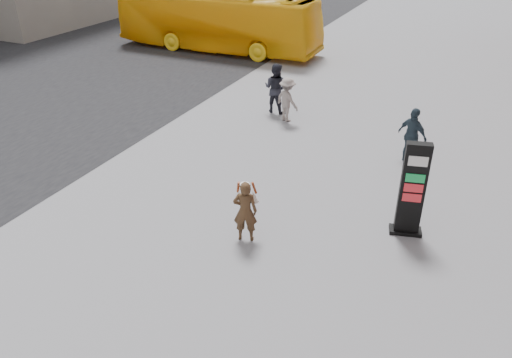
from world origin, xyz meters
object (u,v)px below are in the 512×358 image
at_px(info_pylon, 412,190).
at_px(bus, 217,21).
at_px(woman, 245,210).
at_px(pedestrian_c, 412,136).
at_px(pedestrian_b, 287,100).
at_px(pedestrian_a, 276,88).

relative_size(info_pylon, bus, 0.21).
bearing_deg(info_pylon, bus, 119.23).
distance_m(woman, pedestrian_c, 6.37).
height_order(info_pylon, pedestrian_b, info_pylon).
relative_size(info_pylon, woman, 1.53).
height_order(pedestrian_b, pedestrian_c, pedestrian_c).
distance_m(woman, pedestrian_a, 8.31).
bearing_deg(bus, pedestrian_c, -128.23).
xyz_separation_m(bus, pedestrian_c, (11.76, -9.36, -0.69)).
bearing_deg(pedestrian_a, woman, 112.74).
bearing_deg(pedestrian_b, pedestrian_c, -170.70).
distance_m(bus, pedestrian_c, 15.05).
distance_m(pedestrian_b, pedestrian_c, 4.85).
xyz_separation_m(bus, pedestrian_b, (7.15, -7.86, -0.75)).
relative_size(bus, pedestrian_a, 6.00).
bearing_deg(pedestrian_c, pedestrian_b, 10.85).
bearing_deg(pedestrian_c, bus, -9.67).
xyz_separation_m(woman, bus, (-9.02, 15.10, 0.77)).
distance_m(info_pylon, pedestrian_a, 8.49).
xyz_separation_m(woman, pedestrian_c, (2.75, 5.74, 0.07)).
xyz_separation_m(pedestrian_a, pedestrian_b, (0.74, -0.66, -0.13)).
height_order(woman, pedestrian_a, pedestrian_a).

